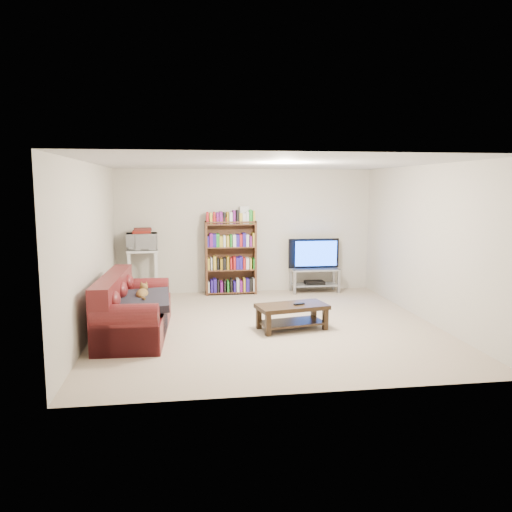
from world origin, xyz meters
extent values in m
plane|color=#C7B094|center=(0.00, 0.00, 0.00)|extent=(5.00, 5.00, 0.00)
plane|color=white|center=(0.00, 0.00, 2.40)|extent=(5.00, 5.00, 0.00)
plane|color=beige|center=(0.00, 2.50, 1.20)|extent=(5.00, 0.00, 5.00)
plane|color=beige|center=(0.00, -2.50, 1.20)|extent=(5.00, 0.00, 5.00)
plane|color=beige|center=(-2.50, 0.00, 1.20)|extent=(0.00, 5.00, 5.00)
plane|color=beige|center=(2.50, 0.00, 1.20)|extent=(0.00, 5.00, 5.00)
cube|color=#5B1719|center=(-1.90, -0.18, 0.19)|extent=(0.93, 2.02, 0.38)
cube|color=#5B1719|center=(-2.20, -0.17, 0.44)|extent=(0.34, 1.99, 0.83)
cube|color=#5B1719|center=(-1.93, -1.05, 0.25)|extent=(0.82, 0.27, 0.50)
cube|color=#5B1719|center=(-1.87, 0.69, 0.25)|extent=(0.82, 0.27, 0.50)
cube|color=black|center=(-1.81, -0.32, 0.51)|extent=(0.81, 1.03, 0.18)
cube|color=black|center=(0.34, -0.25, 0.34)|extent=(1.09, 0.69, 0.06)
cube|color=black|center=(0.34, -0.25, 0.10)|extent=(0.98, 0.62, 0.03)
cube|color=black|center=(-0.06, -0.52, 0.15)|extent=(0.08, 0.08, 0.31)
cube|color=black|center=(0.81, -0.35, 0.15)|extent=(0.08, 0.08, 0.31)
cube|color=black|center=(-0.14, -0.14, 0.15)|extent=(0.08, 0.08, 0.31)
cube|color=black|center=(0.74, 0.03, 0.15)|extent=(0.08, 0.08, 0.31)
cube|color=black|center=(0.44, -0.27, 0.38)|extent=(0.17, 0.10, 0.02)
cube|color=#999EA3|center=(1.33, 2.23, 0.45)|extent=(0.94, 0.43, 0.03)
cube|color=#999EA3|center=(1.33, 2.23, 0.15)|extent=(0.89, 0.41, 0.02)
cube|color=gray|center=(0.89, 2.05, 0.23)|extent=(0.05, 0.05, 0.47)
cube|color=gray|center=(1.77, 2.04, 0.23)|extent=(0.05, 0.05, 0.47)
cube|color=gray|center=(0.89, 2.41, 0.23)|extent=(0.05, 0.05, 0.47)
cube|color=gray|center=(1.77, 2.40, 0.23)|extent=(0.05, 0.05, 0.47)
imported|color=black|center=(1.33, 2.23, 0.76)|extent=(1.01, 0.14, 0.58)
cube|color=black|center=(1.33, 2.23, 0.19)|extent=(0.38, 0.27, 0.06)
cube|color=#502F1B|center=(-0.79, 2.30, 0.71)|extent=(0.04, 0.30, 1.41)
cube|color=#502F1B|center=(0.15, 2.30, 0.71)|extent=(0.04, 0.30, 1.41)
cube|color=#502F1B|center=(-0.32, 2.30, 1.40)|extent=(0.98, 0.31, 0.03)
cube|color=maroon|center=(-0.54, 2.30, 1.45)|extent=(0.28, 0.22, 0.08)
cube|color=silver|center=(-1.97, 2.19, 0.89)|extent=(0.60, 0.46, 0.04)
cube|color=silver|center=(-1.97, 2.19, 0.30)|extent=(0.54, 0.41, 0.03)
cube|color=silver|center=(-2.20, 2.01, 0.43)|extent=(0.05, 0.05, 0.87)
cube|color=silver|center=(-1.72, 2.05, 0.43)|extent=(0.05, 0.05, 0.87)
cube|color=silver|center=(-2.23, 2.34, 0.43)|extent=(0.05, 0.05, 0.87)
cube|color=silver|center=(-1.74, 2.38, 0.43)|extent=(0.05, 0.05, 0.87)
imported|color=silver|center=(-1.97, 2.19, 1.06)|extent=(0.59, 0.42, 0.31)
cube|color=maroon|center=(-1.97, 2.19, 1.24)|extent=(0.35, 0.31, 0.05)
camera|label=1|loc=(-1.19, -7.17, 2.08)|focal=35.00mm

